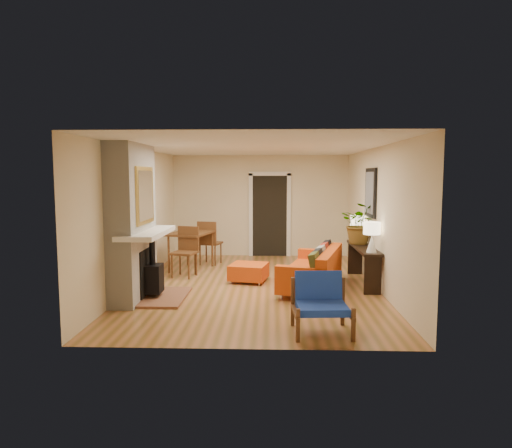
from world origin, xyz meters
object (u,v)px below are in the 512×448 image
at_px(dining_table, 195,240).
at_px(lamp_far, 358,225).
at_px(ottoman, 249,271).
at_px(houseplant, 360,223).
at_px(sofa, 316,270).
at_px(console_table, 363,254).
at_px(blue_chair, 320,300).
at_px(lamp_near, 372,233).

height_order(dining_table, lamp_far, lamp_far).
relative_size(ottoman, houseplant, 0.99).
height_order(sofa, console_table, sofa).
xyz_separation_m(dining_table, lamp_far, (3.47, -0.51, 0.39)).
distance_m(sofa, ottoman, 1.38).
xyz_separation_m(blue_chair, dining_table, (-2.36, 3.92, 0.25)).
distance_m(lamp_far, houseplant, 0.36).
relative_size(sofa, console_table, 1.19).
bearing_deg(houseplant, ottoman, -174.47).
bearing_deg(houseplant, lamp_near, -89.42).
bearing_deg(console_table, dining_table, 161.30).
distance_m(blue_chair, lamp_near, 2.43).
xyz_separation_m(blue_chair, houseplant, (1.10, 3.05, 0.72)).
distance_m(sofa, console_table, 1.08).
distance_m(dining_table, console_table, 3.66).
bearing_deg(dining_table, lamp_near, -28.21).
distance_m(ottoman, dining_table, 1.72).
height_order(sofa, lamp_near, lamp_near).
distance_m(ottoman, blue_chair, 3.05).
relative_size(sofa, lamp_far, 4.07).
distance_m(ottoman, lamp_far, 2.45).
distance_m(ottoman, houseplant, 2.41).
bearing_deg(lamp_far, dining_table, 171.59).
bearing_deg(ottoman, console_table, -2.36).
distance_m(sofa, lamp_far, 1.62).
relative_size(sofa, ottoman, 2.70).
distance_m(lamp_near, houseplant, 0.99).
relative_size(ottoman, console_table, 0.44).
xyz_separation_m(dining_table, houseplant, (3.46, -0.87, 0.46)).
distance_m(blue_chair, lamp_far, 3.64).
xyz_separation_m(sofa, ottoman, (-1.26, 0.54, -0.15)).
relative_size(sofa, blue_chair, 2.79).
bearing_deg(sofa, dining_table, 147.22).
height_order(blue_chair, houseplant, houseplant).
bearing_deg(blue_chair, lamp_far, 71.93).
bearing_deg(houseplant, dining_table, 165.90).
height_order(sofa, dining_table, dining_table).
xyz_separation_m(blue_chair, lamp_near, (1.11, 2.06, 0.64)).
bearing_deg(dining_table, ottoman, -40.89).
relative_size(console_table, houseplant, 2.24).
distance_m(blue_chair, dining_table, 4.58).
height_order(blue_chair, console_table, blue_chair).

